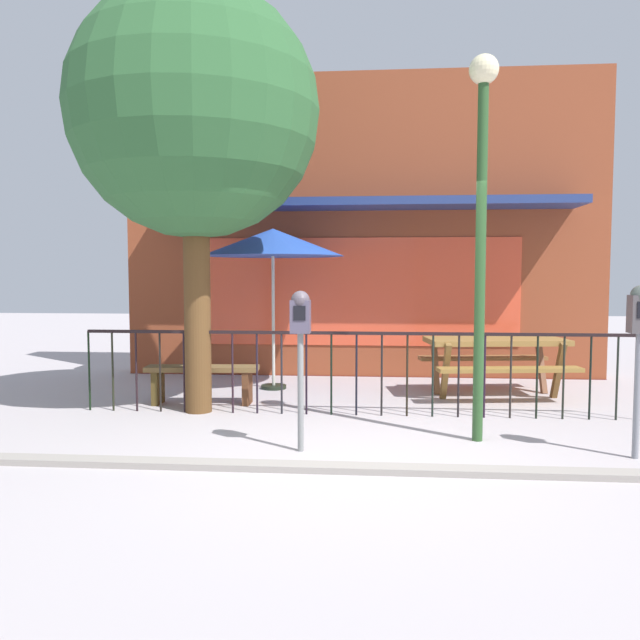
{
  "coord_description": "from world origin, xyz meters",
  "views": [
    {
      "loc": [
        0.18,
        -5.5,
        1.61
      ],
      "look_at": [
        -0.45,
        2.05,
        1.07
      ],
      "focal_mm": 35.28,
      "sensor_mm": 36.0,
      "label": 1
    }
  ],
  "objects_px": {
    "picnic_table_left": "(495,351)",
    "parking_meter_near": "(300,328)",
    "street_lamp": "(482,190)",
    "patio_umbrella": "(273,243)",
    "patio_bench": "(202,376)",
    "street_tree": "(195,115)",
    "parking_meter_far": "(640,325)"
  },
  "relations": [
    {
      "from": "picnic_table_left",
      "to": "parking_meter_near",
      "type": "xyz_separation_m",
      "value": [
        -2.28,
        -2.83,
        0.53
      ]
    },
    {
      "from": "parking_meter_near",
      "to": "street_lamp",
      "type": "xyz_separation_m",
      "value": [
        1.68,
        0.51,
        1.29
      ]
    },
    {
      "from": "picnic_table_left",
      "to": "street_lamp",
      "type": "bearing_deg",
      "value": -104.59
    },
    {
      "from": "patio_umbrella",
      "to": "parking_meter_near",
      "type": "bearing_deg",
      "value": -76.55
    },
    {
      "from": "patio_bench",
      "to": "street_tree",
      "type": "xyz_separation_m",
      "value": [
        0.07,
        -0.44,
        3.09
      ]
    },
    {
      "from": "picnic_table_left",
      "to": "parking_meter_near",
      "type": "distance_m",
      "value": 3.67
    },
    {
      "from": "street_tree",
      "to": "picnic_table_left",
      "type": "bearing_deg",
      "value": 19.14
    },
    {
      "from": "parking_meter_near",
      "to": "street_tree",
      "type": "height_order",
      "value": "street_tree"
    },
    {
      "from": "street_tree",
      "to": "street_lamp",
      "type": "distance_m",
      "value": 3.4
    },
    {
      "from": "parking_meter_far",
      "to": "street_lamp",
      "type": "height_order",
      "value": "street_lamp"
    },
    {
      "from": "patio_bench",
      "to": "parking_meter_far",
      "type": "height_order",
      "value": "parking_meter_far"
    },
    {
      "from": "patio_bench",
      "to": "street_lamp",
      "type": "bearing_deg",
      "value": -25.22
    },
    {
      "from": "street_lamp",
      "to": "street_tree",
      "type": "bearing_deg",
      "value": 161.21
    },
    {
      "from": "parking_meter_near",
      "to": "street_lamp",
      "type": "height_order",
      "value": "street_lamp"
    },
    {
      "from": "picnic_table_left",
      "to": "street_tree",
      "type": "distance_m",
      "value": 4.81
    },
    {
      "from": "picnic_table_left",
      "to": "patio_umbrella",
      "type": "relative_size",
      "value": 0.87
    },
    {
      "from": "street_tree",
      "to": "street_lamp",
      "type": "height_order",
      "value": "street_tree"
    },
    {
      "from": "patio_bench",
      "to": "street_tree",
      "type": "relative_size",
      "value": 0.29
    },
    {
      "from": "picnic_table_left",
      "to": "patio_bench",
      "type": "xyz_separation_m",
      "value": [
        -3.75,
        -0.84,
        -0.26
      ]
    },
    {
      "from": "parking_meter_far",
      "to": "patio_bench",
      "type": "bearing_deg",
      "value": 156.02
    },
    {
      "from": "parking_meter_near",
      "to": "patio_bench",
      "type": "bearing_deg",
      "value": 126.38
    },
    {
      "from": "picnic_table_left",
      "to": "patio_umbrella",
      "type": "bearing_deg",
      "value": 174.3
    },
    {
      "from": "picnic_table_left",
      "to": "street_lamp",
      "type": "height_order",
      "value": "street_lamp"
    },
    {
      "from": "parking_meter_near",
      "to": "street_tree",
      "type": "distance_m",
      "value": 3.11
    },
    {
      "from": "patio_umbrella",
      "to": "parking_meter_near",
      "type": "distance_m",
      "value": 3.35
    },
    {
      "from": "parking_meter_near",
      "to": "street_lamp",
      "type": "relative_size",
      "value": 0.4
    },
    {
      "from": "parking_meter_far",
      "to": "parking_meter_near",
      "type": "bearing_deg",
      "value": -179.64
    },
    {
      "from": "picnic_table_left",
      "to": "patio_bench",
      "type": "bearing_deg",
      "value": -167.36
    },
    {
      "from": "patio_umbrella",
      "to": "parking_meter_far",
      "type": "relative_size",
      "value": 1.48
    },
    {
      "from": "picnic_table_left",
      "to": "parking_meter_near",
      "type": "bearing_deg",
      "value": -128.87
    },
    {
      "from": "street_lamp",
      "to": "parking_meter_far",
      "type": "bearing_deg",
      "value": -20.85
    },
    {
      "from": "picnic_table_left",
      "to": "parking_meter_far",
      "type": "bearing_deg",
      "value": -76.3
    }
  ]
}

